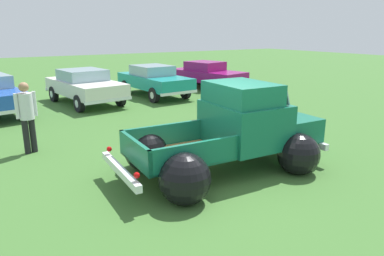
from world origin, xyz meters
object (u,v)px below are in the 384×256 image
(vintage_pickup_truck, at_px, (234,136))
(show_car_3, at_px, (207,74))
(show_car_1, at_px, (85,85))
(show_car_2, at_px, (154,80))
(spectator_0, at_px, (27,113))

(vintage_pickup_truck, relative_size, show_car_3, 1.05)
(show_car_1, height_order, show_car_2, same)
(show_car_3, bearing_deg, show_car_2, -94.58)
(vintage_pickup_truck, xyz_separation_m, show_car_3, (5.87, 9.64, 0.02))
(show_car_3, bearing_deg, show_car_1, -97.83)
(show_car_3, bearing_deg, vintage_pickup_truck, -43.68)
(show_car_2, bearing_deg, show_car_1, -92.30)
(show_car_1, xyz_separation_m, show_car_2, (3.26, 0.07, -0.00))
(show_car_2, distance_m, spectator_0, 8.42)
(show_car_2, relative_size, show_car_3, 0.99)
(vintage_pickup_truck, relative_size, spectator_0, 2.62)
(vintage_pickup_truck, relative_size, show_car_1, 1.04)
(spectator_0, bearing_deg, vintage_pickup_truck, -148.68)
(show_car_2, height_order, spectator_0, spectator_0)
(show_car_2, height_order, show_car_3, same)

